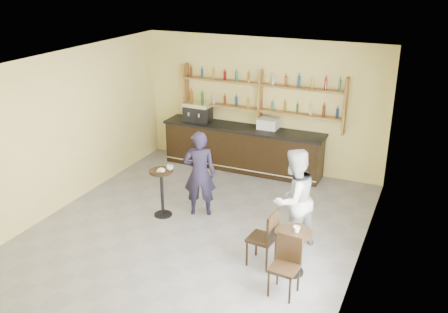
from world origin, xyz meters
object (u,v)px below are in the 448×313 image
at_px(pastry_case, 268,125).
at_px(man_main, 200,174).
at_px(espresso_machine, 198,112).
at_px(patron_second, 293,199).
at_px(chair_west, 262,238).
at_px(bar_counter, 243,148).
at_px(pedestal_table, 162,193).
at_px(chair_south, 284,267).
at_px(cafe_table, 292,252).

bearing_deg(pastry_case, man_main, -97.49).
height_order(espresso_machine, pastry_case, espresso_machine).
bearing_deg(patron_second, man_main, -72.36).
bearing_deg(man_main, chair_west, 123.11).
relative_size(man_main, patron_second, 0.95).
height_order(bar_counter, pedestal_table, bar_counter).
relative_size(pastry_case, man_main, 0.27).
xyz_separation_m(bar_counter, patron_second, (2.16, -2.99, 0.39)).
distance_m(chair_south, patron_second, 1.51).
relative_size(pedestal_table, chair_south, 1.04).
bearing_deg(pedestal_table, pastry_case, 67.79).
bearing_deg(chair_west, pastry_case, -156.61).
bearing_deg(chair_south, man_main, 146.92).
height_order(espresso_machine, patron_second, patron_second).
distance_m(bar_counter, pastry_case, 0.94).
height_order(espresso_machine, pedestal_table, espresso_machine).
bearing_deg(pastry_case, cafe_table, -60.49).
relative_size(chair_south, patron_second, 0.51).
relative_size(cafe_table, chair_west, 0.78).
distance_m(bar_counter, chair_west, 4.18).
bearing_deg(bar_counter, pedestal_table, -100.72).
height_order(man_main, chair_west, man_main).
distance_m(bar_counter, espresso_machine, 1.44).
distance_m(man_main, patron_second, 2.10).
height_order(espresso_machine, chair_west, espresso_machine).
relative_size(cafe_table, patron_second, 0.42).
height_order(pastry_case, cafe_table, pastry_case).
relative_size(man_main, chair_south, 1.87).
relative_size(pedestal_table, man_main, 0.56).
xyz_separation_m(espresso_machine, pastry_case, (1.85, 0.00, -0.09)).
xyz_separation_m(pedestal_table, man_main, (0.65, 0.38, 0.39)).
height_order(cafe_table, chair_south, chair_south).
bearing_deg(pedestal_table, chair_south, -26.07).
relative_size(pedestal_table, cafe_table, 1.27).
relative_size(bar_counter, patron_second, 2.16).
relative_size(pastry_case, patron_second, 0.26).
bearing_deg(patron_second, bar_counter, -114.30).
relative_size(bar_counter, chair_west, 4.03).
xyz_separation_m(pedestal_table, chair_west, (2.42, -0.83, 0.00)).
distance_m(chair_west, patron_second, 0.92).
height_order(cafe_table, chair_west, chair_west).
distance_m(espresso_machine, cafe_table, 5.33).
height_order(pastry_case, patron_second, patron_second).
height_order(pedestal_table, patron_second, patron_second).
bearing_deg(cafe_table, man_main, 151.47).
xyz_separation_m(chair_south, patron_second, (-0.30, 1.41, 0.46)).
distance_m(bar_counter, man_main, 2.57).
bearing_deg(cafe_table, pastry_case, 115.02).
height_order(bar_counter, cafe_table, bar_counter).
bearing_deg(cafe_table, espresso_machine, 133.66).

